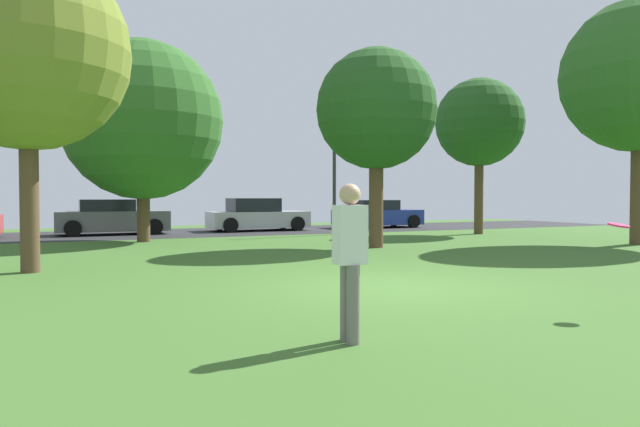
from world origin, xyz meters
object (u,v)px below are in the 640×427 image
object	(u,v)px
oak_tree_center	(27,51)
birch_tree_lone	(376,110)
oak_tree_left	(640,76)
parked_car_silver	(257,216)
street_lamp_post	(334,179)
oak_tree_right	(479,123)
parked_car_blue	(377,215)
maple_tree_near	(143,120)
parked_car_grey	(112,218)
person_catcher	(350,255)
frisbee_disc	(619,225)

from	to	relation	value
oak_tree_center	birch_tree_lone	size ratio (longest dim) A/B	1.09
oak_tree_left	birch_tree_lone	bearing A→B (deg)	162.70
birch_tree_lone	parked_car_silver	size ratio (longest dim) A/B	1.36
oak_tree_center	parked_car_silver	bearing A→B (deg)	53.21
oak_tree_center	street_lamp_post	size ratio (longest dim) A/B	1.44
oak_tree_right	parked_car_blue	xyz separation A→B (m)	(-1.40, 5.83, -3.90)
maple_tree_near	parked_car_grey	bearing A→B (deg)	98.90
oak_tree_center	person_catcher	xyz separation A→B (m)	(3.32, -7.58, -3.53)
oak_tree_center	parked_car_grey	size ratio (longest dim) A/B	1.51
person_catcher	oak_tree_left	bearing A→B (deg)	28.41
oak_tree_left	parked_car_blue	bearing A→B (deg)	102.34
oak_tree_right	oak_tree_left	bearing A→B (deg)	-78.79
oak_tree_center	oak_tree_left	xyz separation A→B (m)	(17.40, -0.58, 0.91)
oak_tree_right	birch_tree_lone	world-z (taller)	oak_tree_right
oak_tree_left	street_lamp_post	bearing A→B (deg)	129.98
oak_tree_center	maple_tree_near	distance (m)	7.80
parked_car_grey	parked_car_blue	xyz separation A→B (m)	(12.32, -0.05, -0.03)
frisbee_disc	person_catcher	bearing A→B (deg)	178.03
maple_tree_near	person_catcher	size ratio (longest dim) A/B	4.07
oak_tree_left	street_lamp_post	xyz separation A→B (m)	(-6.84, 8.16, -3.12)
oak_tree_center	person_catcher	bearing A→B (deg)	-66.37
parked_car_grey	birch_tree_lone	bearing A→B (deg)	-54.56
oak_tree_center	parked_car_silver	distance (m)	14.85
maple_tree_near	street_lamp_post	xyz separation A→B (m)	(7.42, 0.44, -1.85)
oak_tree_right	frisbee_disc	distance (m)	16.38
parked_car_blue	street_lamp_post	world-z (taller)	street_lamp_post
oak_tree_left	parked_car_blue	distance (m)	13.16
parked_car_silver	oak_tree_left	bearing A→B (deg)	-53.94
birch_tree_lone	frisbee_disc	xyz separation A→B (m)	(-1.98, -9.68, -2.97)
frisbee_disc	oak_tree_left	bearing A→B (deg)	35.06
oak_tree_right	person_catcher	distance (m)	18.75
parked_car_grey	maple_tree_near	bearing A→B (deg)	-81.10
oak_tree_left	street_lamp_post	distance (m)	11.09
birch_tree_lone	parked_car_silver	distance (m)	10.16
oak_tree_right	parked_car_silver	size ratio (longest dim) A/B	1.45
parked_car_grey	parked_car_silver	distance (m)	6.15
birch_tree_lone	street_lamp_post	xyz separation A→B (m)	(1.34, 5.61, -1.88)
maple_tree_near	street_lamp_post	size ratio (longest dim) A/B	1.51
oak_tree_center	oak_tree_left	size ratio (longest dim) A/B	0.83
frisbee_disc	street_lamp_post	xyz separation A→B (m)	(3.32, 15.29, 1.09)
oak_tree_center	frisbee_disc	size ratio (longest dim) A/B	18.87
maple_tree_near	street_lamp_post	bearing A→B (deg)	3.41
oak_tree_center	oak_tree_right	world-z (taller)	oak_tree_center
oak_tree_right	parked_car_grey	distance (m)	15.42
street_lamp_post	maple_tree_near	bearing A→B (deg)	-176.59
parked_car_blue	birch_tree_lone	bearing A→B (deg)	-120.49
maple_tree_near	birch_tree_lone	xyz separation A→B (m)	(6.08, -5.17, 0.03)
maple_tree_near	parked_car_silver	distance (m)	7.80
birch_tree_lone	parked_car_grey	bearing A→B (deg)	125.44
person_catcher	parked_car_grey	xyz separation A→B (m)	(-0.87, 19.05, -0.26)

